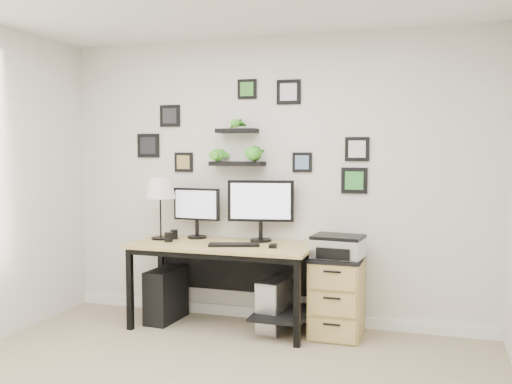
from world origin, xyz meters
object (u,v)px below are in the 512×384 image
at_px(mug, 169,237).
at_px(pc_tower_black, 166,295).
at_px(table_lamp, 160,189).
at_px(monitor_left, 197,209).
at_px(pc_tower_grey, 275,304).
at_px(printer, 338,246).
at_px(monitor_right, 261,205).
at_px(desk, 227,257).
at_px(file_cabinet, 337,296).

xyz_separation_m(mug, pc_tower_black, (-0.07, 0.08, -0.55)).
height_order(table_lamp, mug, table_lamp).
relative_size(monitor_left, pc_tower_grey, 0.99).
bearing_deg(pc_tower_grey, printer, 0.11).
height_order(monitor_left, monitor_right, monitor_right).
relative_size(monitor_right, mug, 6.97).
bearing_deg(desk, monitor_right, 37.46).
xyz_separation_m(table_lamp, mug, (0.14, -0.12, -0.42)).
relative_size(mug, printer, 0.19).
xyz_separation_m(file_cabinet, printer, (0.00, -0.01, 0.43)).
bearing_deg(mug, printer, 4.72).
distance_m(desk, monitor_right, 0.55).
height_order(monitor_right, mug, monitor_right).
bearing_deg(monitor_right, printer, -11.07).
height_order(table_lamp, pc_tower_grey, table_lamp).
bearing_deg(monitor_right, table_lamp, -171.03).
height_order(pc_tower_black, printer, printer).
xyz_separation_m(desk, pc_tower_grey, (0.43, 0.05, -0.40)).
bearing_deg(monitor_right, monitor_left, 179.40).
bearing_deg(monitor_left, file_cabinet, -5.92).
xyz_separation_m(desk, monitor_left, (-0.38, 0.20, 0.40)).
xyz_separation_m(monitor_left, table_lamp, (-0.30, -0.15, 0.19)).
height_order(monitor_right, file_cabinet, monitor_right).
xyz_separation_m(pc_tower_grey, file_cabinet, (0.54, 0.01, 0.11)).
relative_size(desk, pc_tower_grey, 3.38).
relative_size(pc_tower_grey, file_cabinet, 0.71).
relative_size(desk, printer, 3.62).
xyz_separation_m(desk, table_lamp, (-0.67, 0.05, 0.59)).
bearing_deg(pc_tower_grey, table_lamp, -179.84).
height_order(monitor_left, file_cabinet, monitor_left).
bearing_deg(file_cabinet, monitor_left, 174.08).
relative_size(file_cabinet, printer, 1.52).
bearing_deg(table_lamp, pc_tower_grey, 0.16).
height_order(table_lamp, pc_tower_black, table_lamp).
bearing_deg(table_lamp, monitor_left, 27.29).
distance_m(table_lamp, pc_tower_grey, 1.48).
xyz_separation_m(pc_tower_grey, printer, (0.55, 0.00, 0.54)).
distance_m(monitor_right, pc_tower_grey, 0.89).
distance_m(monitor_left, monitor_right, 0.63).
xyz_separation_m(desk, pc_tower_black, (-0.61, 0.01, -0.38)).
bearing_deg(monitor_right, file_cabinet, -10.48).
bearing_deg(monitor_left, pc_tower_black, -139.82).
bearing_deg(monitor_right, pc_tower_black, -167.78).
distance_m(pc_tower_black, file_cabinet, 1.58).
bearing_deg(printer, table_lamp, -179.86).
xyz_separation_m(table_lamp, file_cabinet, (1.64, 0.01, -0.88)).
xyz_separation_m(desk, monitor_right, (0.25, 0.19, 0.45)).
xyz_separation_m(monitor_right, table_lamp, (-0.92, -0.15, 0.13)).
height_order(desk, printer, printer).
relative_size(desk, monitor_left, 3.41).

